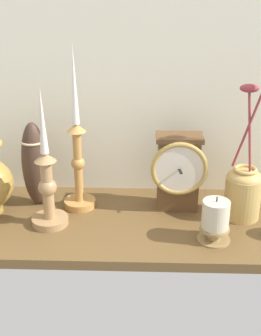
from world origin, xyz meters
TOP-DOWN VIEW (x-y plane):
  - ground_plane at (0.00, 0.00)cm, footprint 100.00×36.00cm
  - back_wall at (0.00, 18.50)cm, footprint 120.00×2.00cm
  - mantel_clock at (13.39, 6.47)cm, footprint 14.14×9.53cm
  - candlestick_tall_left at (-11.88, 6.59)cm, footprint 8.21×8.21cm
  - candlestick_tall_center at (-17.94, -2.66)cm, footprint 8.85×8.85cm
  - brass_vase_jar at (29.21, 2.50)cm, footprint 9.60×8.91cm
  - pillar_candle_front at (21.00, -8.64)cm, footprint 7.58×7.58cm
  - tall_ceramic_vase at (-23.19, 7.71)cm, footprint 6.48×6.48cm

SIDE VIEW (x-z plane):
  - ground_plane at x=0.00cm, z-range -2.40..0.00cm
  - pillar_candle_front at x=21.00cm, z-range -0.39..10.76cm
  - brass_vase_jar at x=29.21cm, z-range -10.84..27.35cm
  - candlestick_tall_center at x=-17.94cm, z-range -7.12..27.21cm
  - mantel_clock at x=13.39cm, z-range 0.58..20.36cm
  - tall_ceramic_vase at x=-23.19cm, z-range 0.15..22.65cm
  - candlestick_tall_left at x=-11.88cm, z-range -8.04..34.13cm
  - back_wall at x=0.00cm, z-range 0.00..65.00cm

